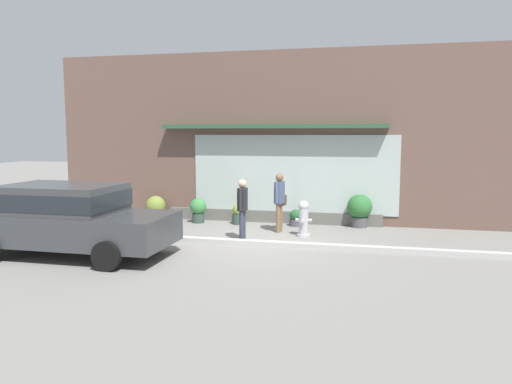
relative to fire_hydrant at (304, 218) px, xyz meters
name	(u,v)px	position (x,y,z in m)	size (l,w,h in m)	color
ground_plane	(249,243)	(-1.22, -1.13, -0.48)	(60.00, 60.00, 0.00)	gray
curb_strip	(247,242)	(-1.22, -1.33, -0.42)	(14.00, 0.24, 0.12)	#B2B2AD
storefront	(274,139)	(-1.21, 2.06, 2.05)	(14.00, 0.81, 5.16)	brown
fire_hydrant	(304,218)	(0.00, 0.00, 0.00)	(0.43, 0.40, 0.95)	#B2B2B7
pedestrian_with_handbag	(280,198)	(-0.72, 0.44, 0.47)	(0.26, 0.69, 1.62)	brown
pedestrian_passerby	(242,205)	(-1.45, -0.85, 0.42)	(0.21, 0.47, 1.56)	#333847
parked_car_dark_gray	(68,216)	(-4.82, -3.23, 0.42)	(4.49, 2.12, 1.59)	#383A3D
potted_plant_trailing_edge	(198,209)	(-3.39, 1.27, -0.06)	(0.50, 0.50, 0.75)	#33473D
potted_plant_doorstep	(296,218)	(-0.42, 1.40, -0.24)	(0.37, 0.37, 0.49)	#4C4C51
potted_plant_by_entrance	(360,209)	(1.41, 1.66, 0.05)	(0.71, 0.71, 0.95)	#4C4C51
potted_plant_low_front	(156,207)	(-4.92, 1.57, -0.10)	(0.62, 0.62, 0.74)	#33473D
potted_plant_corner_tall	(239,214)	(-2.14, 1.32, -0.18)	(0.39, 0.39, 0.61)	#33473D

